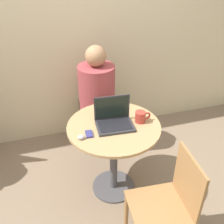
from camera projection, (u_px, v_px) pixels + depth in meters
name	position (u px, v px, depth m)	size (l,w,h in m)	color
ground_plane	(114.00, 187.00, 2.58)	(12.00, 12.00, 0.00)	#7F6B56
back_wall	(84.00, 26.00, 2.77)	(7.00, 0.05, 2.60)	beige
round_table	(114.00, 142.00, 2.29)	(0.79, 0.79, 0.74)	#4C4C51
laptop	(114.00, 120.00, 2.17)	(0.32, 0.24, 0.24)	#2D2D33
cell_phone	(89.00, 134.00, 2.07)	(0.06, 0.09, 0.02)	navy
computer_mouse	(81.00, 137.00, 2.02)	(0.06, 0.05, 0.04)	#B2B2B7
coffee_cup	(141.00, 117.00, 2.21)	(0.14, 0.09, 0.10)	#B2382D
chair_empty	(167.00, 206.00, 1.84)	(0.43, 0.43, 0.88)	#9E7042
person_seated	(97.00, 106.00, 2.92)	(0.41, 0.60, 1.21)	brown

